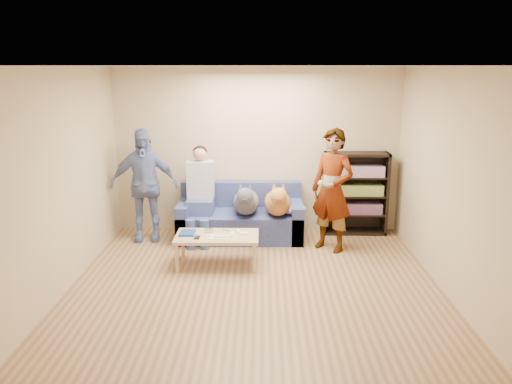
{
  "coord_description": "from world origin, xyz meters",
  "views": [
    {
      "loc": [
        0.09,
        -5.32,
        2.6
      ],
      "look_at": [
        0.0,
        1.2,
        0.95
      ],
      "focal_mm": 35.0,
      "sensor_mm": 36.0,
      "label": 1
    }
  ],
  "objects_px": {
    "notebook_blue": "(187,233)",
    "sofa": "(241,220)",
    "person_seated": "(200,191)",
    "dog_gray": "(246,201)",
    "camera_silver": "(209,230)",
    "coffee_table": "(217,238)",
    "dog_tan": "(278,202)",
    "person_standing_right": "(332,190)",
    "person_standing_left": "(144,185)",
    "bookshelf": "(355,191)"
  },
  "relations": [
    {
      "from": "dog_tan",
      "to": "coffee_table",
      "type": "height_order",
      "value": "dog_tan"
    },
    {
      "from": "person_standing_right",
      "to": "dog_tan",
      "type": "xyz_separation_m",
      "value": [
        -0.77,
        0.3,
        -0.25
      ]
    },
    {
      "from": "camera_silver",
      "to": "bookshelf",
      "type": "height_order",
      "value": "bookshelf"
    },
    {
      "from": "person_standing_left",
      "to": "person_seated",
      "type": "relative_size",
      "value": 1.17
    },
    {
      "from": "sofa",
      "to": "dog_gray",
      "type": "xyz_separation_m",
      "value": [
        0.09,
        -0.2,
        0.35
      ]
    },
    {
      "from": "person_standing_left",
      "to": "camera_silver",
      "type": "height_order",
      "value": "person_standing_left"
    },
    {
      "from": "person_standing_right",
      "to": "sofa",
      "type": "height_order",
      "value": "person_standing_right"
    },
    {
      "from": "sofa",
      "to": "dog_tan",
      "type": "bearing_deg",
      "value": -21.58
    },
    {
      "from": "person_standing_right",
      "to": "camera_silver",
      "type": "relative_size",
      "value": 16.05
    },
    {
      "from": "notebook_blue",
      "to": "sofa",
      "type": "height_order",
      "value": "sofa"
    },
    {
      "from": "sofa",
      "to": "notebook_blue",
      "type": "bearing_deg",
      "value": -121.34
    },
    {
      "from": "person_standing_right",
      "to": "notebook_blue",
      "type": "height_order",
      "value": "person_standing_right"
    },
    {
      "from": "dog_gray",
      "to": "person_standing_right",
      "type": "bearing_deg",
      "value": -14.89
    },
    {
      "from": "camera_silver",
      "to": "person_standing_right",
      "type": "bearing_deg",
      "value": 16.12
    },
    {
      "from": "camera_silver",
      "to": "bookshelf",
      "type": "distance_m",
      "value": 2.53
    },
    {
      "from": "coffee_table",
      "to": "bookshelf",
      "type": "xyz_separation_m",
      "value": [
        2.07,
        1.38,
        0.31
      ]
    },
    {
      "from": "person_standing_left",
      "to": "person_seated",
      "type": "bearing_deg",
      "value": -7.08
    },
    {
      "from": "person_standing_right",
      "to": "bookshelf",
      "type": "distance_m",
      "value": 0.92
    },
    {
      "from": "camera_silver",
      "to": "sofa",
      "type": "xyz_separation_m",
      "value": [
        0.39,
        1.02,
        -0.16
      ]
    },
    {
      "from": "person_seated",
      "to": "coffee_table",
      "type": "height_order",
      "value": "person_seated"
    },
    {
      "from": "person_standing_right",
      "to": "sofa",
      "type": "relative_size",
      "value": 0.93
    },
    {
      "from": "person_standing_left",
      "to": "dog_gray",
      "type": "height_order",
      "value": "person_standing_left"
    },
    {
      "from": "dog_tan",
      "to": "coffee_table",
      "type": "xyz_separation_m",
      "value": [
        -0.83,
        -0.92,
        -0.26
      ]
    },
    {
      "from": "notebook_blue",
      "to": "dog_tan",
      "type": "distance_m",
      "value": 1.52
    },
    {
      "from": "notebook_blue",
      "to": "bookshelf",
      "type": "distance_m",
      "value": 2.81
    },
    {
      "from": "camera_silver",
      "to": "person_seated",
      "type": "height_order",
      "value": "person_seated"
    },
    {
      "from": "bookshelf",
      "to": "person_standing_left",
      "type": "bearing_deg",
      "value": -173.74
    },
    {
      "from": "person_standing_left",
      "to": "bookshelf",
      "type": "relative_size",
      "value": 1.32
    },
    {
      "from": "sofa",
      "to": "dog_gray",
      "type": "distance_m",
      "value": 0.41
    },
    {
      "from": "camera_silver",
      "to": "dog_gray",
      "type": "distance_m",
      "value": 0.97
    },
    {
      "from": "dog_gray",
      "to": "notebook_blue",
      "type": "bearing_deg",
      "value": -130.16
    },
    {
      "from": "notebook_blue",
      "to": "person_seated",
      "type": "relative_size",
      "value": 0.18
    },
    {
      "from": "coffee_table",
      "to": "dog_gray",
      "type": "bearing_deg",
      "value": 69.36
    },
    {
      "from": "person_standing_left",
      "to": "dog_tan",
      "type": "bearing_deg",
      "value": -9.69
    },
    {
      "from": "dog_gray",
      "to": "dog_tan",
      "type": "height_order",
      "value": "dog_tan"
    },
    {
      "from": "sofa",
      "to": "camera_silver",
      "type": "bearing_deg",
      "value": -110.66
    },
    {
      "from": "notebook_blue",
      "to": "person_standing_right",
      "type": "bearing_deg",
      "value": 15.83
    },
    {
      "from": "person_standing_left",
      "to": "person_seated",
      "type": "xyz_separation_m",
      "value": [
        0.85,
        -0.0,
        -0.08
      ]
    },
    {
      "from": "person_seated",
      "to": "dog_tan",
      "type": "bearing_deg",
      "value": -4.73
    },
    {
      "from": "person_standing_left",
      "to": "sofa",
      "type": "distance_m",
      "value": 1.57
    },
    {
      "from": "notebook_blue",
      "to": "coffee_table",
      "type": "xyz_separation_m",
      "value": [
        0.4,
        -0.05,
        -0.06
      ]
    },
    {
      "from": "camera_silver",
      "to": "sofa",
      "type": "height_order",
      "value": "sofa"
    },
    {
      "from": "camera_silver",
      "to": "coffee_table",
      "type": "xyz_separation_m",
      "value": [
        0.12,
        -0.12,
        -0.07
      ]
    },
    {
      "from": "person_standing_left",
      "to": "person_seated",
      "type": "distance_m",
      "value": 0.85
    },
    {
      "from": "dog_gray",
      "to": "sofa",
      "type": "bearing_deg",
      "value": 114.47
    },
    {
      "from": "person_standing_left",
      "to": "notebook_blue",
      "type": "distance_m",
      "value": 1.32
    },
    {
      "from": "person_standing_right",
      "to": "dog_tan",
      "type": "relative_size",
      "value": 1.52
    },
    {
      "from": "person_standing_right",
      "to": "coffee_table",
      "type": "distance_m",
      "value": 1.79
    },
    {
      "from": "person_seated",
      "to": "dog_gray",
      "type": "bearing_deg",
      "value": -5.84
    },
    {
      "from": "person_standing_left",
      "to": "notebook_blue",
      "type": "xyz_separation_m",
      "value": [
        0.79,
        -0.97,
        -0.43
      ]
    }
  ]
}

